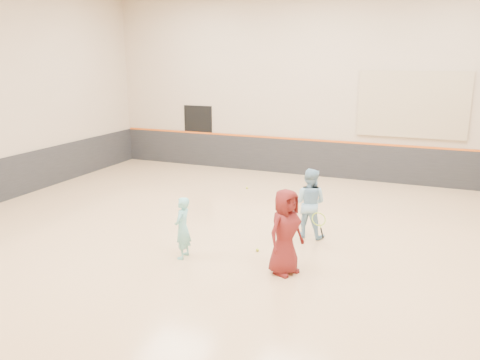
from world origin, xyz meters
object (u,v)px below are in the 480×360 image
at_px(girl, 183,228).
at_px(young_man, 285,232).
at_px(instructor, 309,203).
at_px(spare_racket, 285,208).

bearing_deg(girl, young_man, 89.24).
xyz_separation_m(girl, instructor, (2.03, 2.08, 0.15)).
height_order(young_man, spare_racket, young_man).
bearing_deg(spare_racket, girl, -106.11).
bearing_deg(young_man, spare_racket, 43.03).
bearing_deg(instructor, spare_racket, -51.89).
height_order(girl, young_man, young_man).
height_order(girl, instructor, instructor).
bearing_deg(spare_racket, young_man, -73.43).
bearing_deg(instructor, young_man, 95.95).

